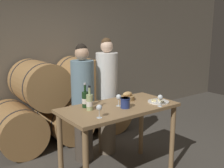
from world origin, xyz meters
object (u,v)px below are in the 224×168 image
person_right (107,96)px  wine_glass_far_left (99,108)px  wine_glass_center (160,98)px  tasting_table (119,117)px  cheese_plate (158,102)px  person_left (83,102)px  blue_crock (125,102)px  wine_bottle_white (90,102)px  wine_bottle_red (85,99)px  bread_basket (127,97)px  wine_glass_left (119,97)px

person_right → wine_glass_far_left: bearing=-129.5°
wine_glass_far_left → wine_glass_center: same height
tasting_table → cheese_plate: 0.56m
person_left → blue_crock: bearing=-79.4°
tasting_table → wine_bottle_white: wine_bottle_white is taller
wine_bottle_red → person_left: bearing=63.3°
tasting_table → wine_glass_far_left: 0.54m
wine_bottle_white → blue_crock: 0.42m
tasting_table → cheese_plate: bearing=-17.9°
bread_basket → cheese_plate: size_ratio=0.67×
bread_basket → cheese_plate: bearing=-52.7°
blue_crock → wine_glass_far_left: size_ratio=0.84×
wine_bottle_white → wine_glass_left: 0.37m
wine_bottle_red → blue_crock: wine_bottle_red is taller
tasting_table → wine_bottle_red: wine_bottle_red is taller
wine_glass_far_left → wine_glass_left: 0.48m
wine_bottle_red → wine_glass_far_left: (-0.08, -0.41, 0.01)m
blue_crock → wine_glass_center: size_ratio=0.84×
person_right → blue_crock: 0.81m
person_right → wine_bottle_red: person_right is taller
wine_bottle_red → wine_bottle_white: bearing=-96.7°
bread_basket → wine_glass_left: bearing=-150.5°
blue_crock → wine_glass_far_left: wine_glass_far_left is taller
wine_bottle_red → bread_basket: size_ratio=1.64×
wine_bottle_white → blue_crock: bearing=-24.8°
cheese_plate → wine_glass_far_left: wine_glass_far_left is taller
cheese_plate → wine_glass_left: bearing=161.3°
person_left → wine_bottle_white: person_left is taller
person_left → bread_basket: size_ratio=9.19×
blue_crock → bread_basket: size_ratio=0.67×
wine_bottle_red → wine_bottle_white: 0.12m
tasting_table → wine_glass_left: 0.25m
wine_bottle_white → wine_glass_left: size_ratio=1.99×
cheese_plate → wine_glass_far_left: size_ratio=1.85×
wine_glass_far_left → wine_glass_center: 0.83m
wine_bottle_red → bread_basket: (0.62, -0.04, -0.06)m
wine_bottle_white → cheese_plate: (0.88, -0.24, -0.09)m
wine_bottle_white → cheese_plate: size_ratio=1.08×
wine_bottle_red → wine_bottle_white: wine_bottle_red is taller
wine_bottle_red → wine_glass_far_left: 0.42m
blue_crock → tasting_table: bearing=98.1°
cheese_plate → person_left: bearing=127.9°
wine_bottle_white → wine_glass_center: wine_bottle_white is taller
blue_crock → cheese_plate: 0.50m
person_right → wine_bottle_red: bearing=-144.6°
cheese_plate → bread_basket: bearing=127.3°
wine_glass_left → wine_glass_center: 0.50m
tasting_table → wine_glass_far_left: wine_glass_far_left is taller
cheese_plate → wine_glass_left: (-0.51, 0.17, 0.10)m
person_left → wine_bottle_red: (-0.23, -0.45, 0.18)m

